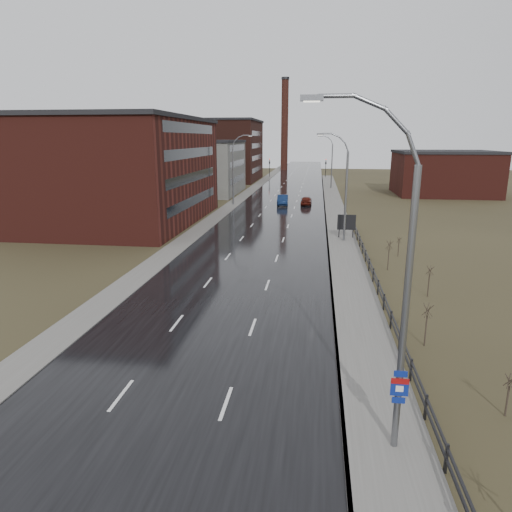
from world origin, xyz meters
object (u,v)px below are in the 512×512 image
(streetlight_main, at_px, (397,288))
(billboard, at_px, (346,223))
(car_near, at_px, (283,200))
(car_far, at_px, (306,201))

(streetlight_main, distance_m, billboard, 35.79)
(car_near, relative_size, car_far, 1.15)
(car_near, bearing_deg, billboard, -73.50)
(billboard, relative_size, car_near, 0.55)
(car_near, distance_m, car_far, 3.91)
(streetlight_main, height_order, car_far, streetlight_main)
(car_near, bearing_deg, car_far, 2.92)
(billboard, relative_size, car_far, 0.63)
(streetlight_main, xyz_separation_m, car_far, (-4.41, 61.30, -5.31))
(car_near, xyz_separation_m, car_far, (3.89, 0.39, -0.08))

